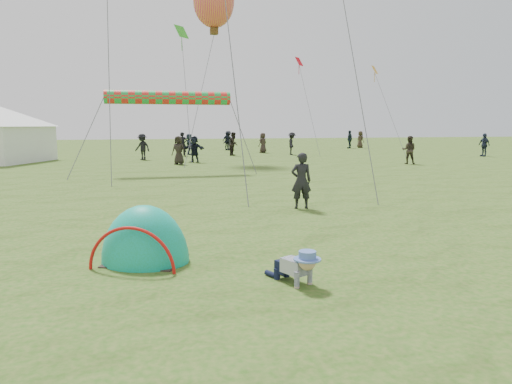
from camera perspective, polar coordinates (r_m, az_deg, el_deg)
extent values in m
plane|color=#205410|center=(7.66, 8.49, -9.20)|extent=(140.00, 140.00, 0.00)
ellipsoid|color=#0F9654|center=(8.08, -13.63, -8.41)|extent=(1.87, 1.73, 1.94)
imported|color=black|center=(12.62, 5.67, 1.41)|extent=(0.61, 0.45, 1.56)
imported|color=#17252B|center=(46.29, 11.63, 6.46)|extent=(1.06, 1.02, 1.77)
imported|color=black|center=(35.51, 4.51, 6.05)|extent=(1.03, 1.29, 1.74)
imported|color=#2D231E|center=(38.11, 0.86, 6.17)|extent=(0.96, 0.87, 1.65)
imported|color=black|center=(28.59, -7.71, 5.33)|extent=(1.51, 1.28, 1.63)
imported|color=black|center=(34.18, -9.14, 5.91)|extent=(0.68, 0.47, 1.78)
imported|color=#302921|center=(28.58, 18.58, 5.00)|extent=(1.02, 0.97, 1.66)
imported|color=black|center=(42.36, -3.65, 6.39)|extent=(1.05, 0.87, 1.67)
imported|color=#28292F|center=(42.75, -3.48, 6.47)|extent=(1.31, 1.18, 1.76)
imported|color=#31281D|center=(47.73, 12.91, 6.43)|extent=(0.78, 0.96, 1.69)
imported|color=#1D2933|center=(36.12, -8.34, 5.93)|extent=(0.56, 1.52, 1.62)
imported|color=black|center=(43.84, -28.51, 5.44)|extent=(0.66, 0.71, 1.64)
imported|color=black|center=(34.71, -2.79, 6.03)|extent=(1.01, 1.08, 1.76)
imported|color=#232C44|center=(37.59, 26.61, 5.29)|extent=(0.48, 1.02, 1.70)
imported|color=black|center=(31.36, -14.01, 5.50)|extent=(1.27, 1.18, 1.72)
imported|color=black|center=(27.20, -9.66, 5.17)|extent=(0.97, 0.86, 1.66)
cylinder|color=red|center=(22.50, -10.86, 11.51)|extent=(5.86, 0.64, 0.64)
plane|color=red|center=(38.95, 5.41, 15.94)|extent=(0.88, 0.88, 0.72)
plane|color=orange|center=(37.83, 14.62, 14.57)|extent=(0.78, 0.78, 0.64)
plane|color=green|center=(33.31, -9.30, 19.17)|extent=(1.07, 1.07, 0.87)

